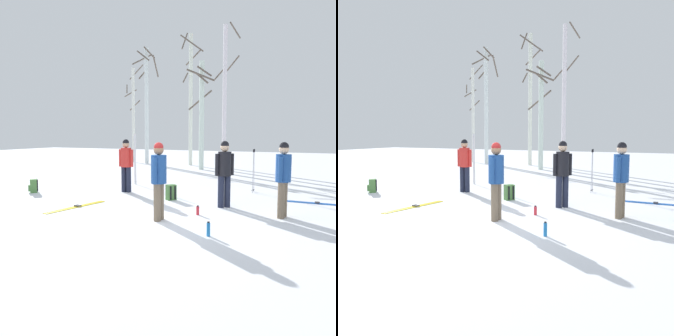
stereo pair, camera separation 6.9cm
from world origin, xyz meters
TOP-DOWN VIEW (x-y plane):
  - ground_plane at (0.00, 0.00)m, footprint 60.00×60.00m
  - person_0 at (2.87, 1.73)m, footprint 0.34×0.51m
  - person_1 at (-2.19, 3.25)m, footprint 0.52×0.34m
  - person_3 at (1.36, 2.27)m, footprint 0.41×0.38m
  - person_4 at (0.43, 0.35)m, footprint 0.34×0.52m
  - ski_pair_planted_0 at (-2.80, 4.88)m, footprint 0.14×0.08m
  - ski_pair_lying_0 at (3.49, 3.79)m, footprint 1.71×0.20m
  - ski_pair_lying_1 at (-2.12, 0.67)m, footprint 0.53×1.89m
  - ski_poles_1 at (1.58, 4.93)m, footprint 0.07×0.25m
  - backpack_1 at (-4.86, 1.90)m, footprint 0.35×0.34m
  - backpack_2 at (-0.31, 2.63)m, footprint 0.34×0.34m
  - water_bottle_0 at (1.81, -0.35)m, footprint 0.07×0.07m
  - water_bottle_1 at (1.04, 1.17)m, footprint 0.07×0.07m
  - birch_tree_0 at (-8.04, 13.72)m, footprint 1.10×1.21m
  - birch_tree_1 at (-6.72, 13.09)m, footprint 1.69×1.48m
  - birch_tree_2 at (-3.80, 13.14)m, footprint 1.42×1.44m
  - birch_tree_3 at (-2.37, 11.02)m, footprint 1.73×1.75m
  - birch_tree_4 at (-1.54, 12.45)m, footprint 1.28×1.46m

SIDE VIEW (x-z plane):
  - ground_plane at x=0.00m, z-range 0.00..0.00m
  - ski_pair_lying_1 at x=-2.12m, z-range -0.01..0.03m
  - ski_pair_lying_0 at x=3.49m, z-range -0.01..0.03m
  - water_bottle_1 at x=1.04m, z-range -0.01..0.22m
  - water_bottle_0 at x=1.81m, z-range -0.01..0.27m
  - backpack_1 at x=-4.86m, z-range -0.01..0.43m
  - backpack_2 at x=-0.31m, z-range -0.01..0.43m
  - ski_poles_1 at x=1.58m, z-range 0.05..1.45m
  - ski_pair_planted_0 at x=-2.80m, z-range -0.01..1.87m
  - person_0 at x=2.87m, z-range 0.12..1.84m
  - person_1 at x=-2.19m, z-range 0.12..1.84m
  - person_3 at x=1.36m, z-range 0.12..1.84m
  - person_4 at x=0.43m, z-range 0.12..1.84m
  - birch_tree_3 at x=-2.37m, z-range 0.15..5.76m
  - birch_tree_0 at x=-8.04m, z-range 0.00..6.39m
  - birch_tree_1 at x=-6.72m, z-range 0.25..7.39m
  - birch_tree_4 at x=-1.54m, z-range 0.12..7.81m
  - birch_tree_2 at x=-3.80m, z-range 0.12..7.94m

